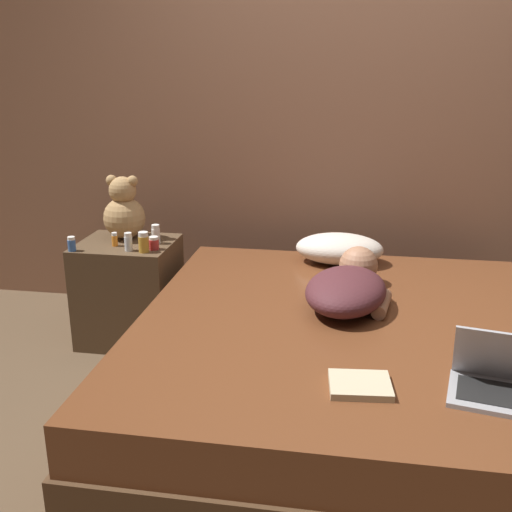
{
  "coord_description": "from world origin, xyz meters",
  "views": [
    {
      "loc": [
        0.01,
        -2.28,
        1.46
      ],
      "look_at": [
        -0.41,
        0.23,
        0.64
      ],
      "focal_mm": 42.0,
      "sensor_mm": 36.0,
      "label": 1
    }
  ],
  "objects_px": {
    "teddy_bear": "(124,211)",
    "bottle_orange": "(115,239)",
    "person_lying": "(349,286)",
    "bottle_clear": "(128,242)",
    "bottle_red": "(154,243)",
    "bottle_blue": "(72,244)",
    "pillow": "(339,249)",
    "bottle_amber": "(144,242)",
    "bottle_white": "(156,234)",
    "laptop": "(498,380)",
    "book": "(360,385)"
  },
  "relations": [
    {
      "from": "laptop",
      "to": "bottle_orange",
      "type": "bearing_deg",
      "value": 159.68
    },
    {
      "from": "person_lying",
      "to": "bottle_amber",
      "type": "height_order",
      "value": "bottle_amber"
    },
    {
      "from": "pillow",
      "to": "bottle_blue",
      "type": "bearing_deg",
      "value": -166.44
    },
    {
      "from": "pillow",
      "to": "bottle_orange",
      "type": "relative_size",
      "value": 6.3
    },
    {
      "from": "bottle_orange",
      "to": "book",
      "type": "bearing_deg",
      "value": -40.32
    },
    {
      "from": "teddy_bear",
      "to": "bottle_orange",
      "type": "distance_m",
      "value": 0.19
    },
    {
      "from": "bottle_clear",
      "to": "person_lying",
      "type": "bearing_deg",
      "value": -14.51
    },
    {
      "from": "bottle_blue",
      "to": "bottle_red",
      "type": "height_order",
      "value": "bottle_blue"
    },
    {
      "from": "bottle_red",
      "to": "laptop",
      "type": "bearing_deg",
      "value": -34.63
    },
    {
      "from": "bottle_clear",
      "to": "bottle_white",
      "type": "distance_m",
      "value": 0.17
    },
    {
      "from": "bottle_blue",
      "to": "bottle_clear",
      "type": "bearing_deg",
      "value": 10.28
    },
    {
      "from": "person_lying",
      "to": "bottle_clear",
      "type": "bearing_deg",
      "value": 174.61
    },
    {
      "from": "bottle_orange",
      "to": "pillow",
      "type": "bearing_deg",
      "value": 10.05
    },
    {
      "from": "pillow",
      "to": "bottle_blue",
      "type": "distance_m",
      "value": 1.37
    },
    {
      "from": "teddy_bear",
      "to": "bottle_blue",
      "type": "bearing_deg",
      "value": -123.74
    },
    {
      "from": "laptop",
      "to": "bottle_white",
      "type": "bearing_deg",
      "value": 154.43
    },
    {
      "from": "teddy_bear",
      "to": "bottle_clear",
      "type": "bearing_deg",
      "value": -65.15
    },
    {
      "from": "bottle_blue",
      "to": "bottle_white",
      "type": "bearing_deg",
      "value": 27.56
    },
    {
      "from": "person_lying",
      "to": "bottle_amber",
      "type": "xyz_separation_m",
      "value": [
        -1.03,
        0.28,
        0.06
      ]
    },
    {
      "from": "bottle_white",
      "to": "bottle_orange",
      "type": "bearing_deg",
      "value": -157.91
    },
    {
      "from": "person_lying",
      "to": "bottle_white",
      "type": "relative_size",
      "value": 6.64
    },
    {
      "from": "teddy_bear",
      "to": "bottle_red",
      "type": "bearing_deg",
      "value": -38.5
    },
    {
      "from": "person_lying",
      "to": "bottle_orange",
      "type": "distance_m",
      "value": 1.26
    },
    {
      "from": "bottle_orange",
      "to": "laptop",
      "type": "bearing_deg",
      "value": -31.56
    },
    {
      "from": "book",
      "to": "pillow",
      "type": "bearing_deg",
      "value": 95.05
    },
    {
      "from": "bottle_white",
      "to": "bottle_amber",
      "type": "distance_m",
      "value": 0.15
    },
    {
      "from": "bottle_red",
      "to": "book",
      "type": "distance_m",
      "value": 1.49
    },
    {
      "from": "bottle_clear",
      "to": "book",
      "type": "xyz_separation_m",
      "value": [
        1.16,
        -1.01,
        -0.13
      ]
    },
    {
      "from": "person_lying",
      "to": "bottle_blue",
      "type": "bearing_deg",
      "value": 179.48
    },
    {
      "from": "teddy_bear",
      "to": "bottle_orange",
      "type": "relative_size",
      "value": 4.76
    },
    {
      "from": "laptop",
      "to": "bottle_white",
      "type": "distance_m",
      "value": 1.87
    },
    {
      "from": "pillow",
      "to": "laptop",
      "type": "height_order",
      "value": "laptop"
    },
    {
      "from": "person_lying",
      "to": "laptop",
      "type": "bearing_deg",
      "value": -45.98
    },
    {
      "from": "bottle_clear",
      "to": "bottle_orange",
      "type": "relative_size",
      "value": 1.3
    },
    {
      "from": "pillow",
      "to": "teddy_bear",
      "type": "distance_m",
      "value": 1.17
    },
    {
      "from": "person_lying",
      "to": "bottle_orange",
      "type": "bearing_deg",
      "value": 172.84
    },
    {
      "from": "person_lying",
      "to": "bottle_red",
      "type": "bearing_deg",
      "value": 170.67
    },
    {
      "from": "teddy_bear",
      "to": "bottle_amber",
      "type": "distance_m",
      "value": 0.31
    },
    {
      "from": "person_lying",
      "to": "bottle_white",
      "type": "bearing_deg",
      "value": 166.0
    },
    {
      "from": "teddy_bear",
      "to": "book",
      "type": "height_order",
      "value": "teddy_bear"
    },
    {
      "from": "laptop",
      "to": "bottle_clear",
      "type": "height_order",
      "value": "laptop"
    },
    {
      "from": "person_lying",
      "to": "bottle_clear",
      "type": "relative_size",
      "value": 7.18
    },
    {
      "from": "bottle_clear",
      "to": "bottle_orange",
      "type": "height_order",
      "value": "bottle_clear"
    },
    {
      "from": "bottle_white",
      "to": "bottle_red",
      "type": "relative_size",
      "value": 1.52
    },
    {
      "from": "teddy_bear",
      "to": "bottle_clear",
      "type": "relative_size",
      "value": 3.65
    },
    {
      "from": "pillow",
      "to": "teddy_bear",
      "type": "bearing_deg",
      "value": -177.44
    },
    {
      "from": "pillow",
      "to": "bottle_white",
      "type": "distance_m",
      "value": 0.96
    },
    {
      "from": "pillow",
      "to": "laptop",
      "type": "distance_m",
      "value": 1.35
    },
    {
      "from": "bottle_red",
      "to": "bottle_blue",
      "type": "bearing_deg",
      "value": -166.73
    },
    {
      "from": "teddy_bear",
      "to": "book",
      "type": "relative_size",
      "value": 1.61
    }
  ]
}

